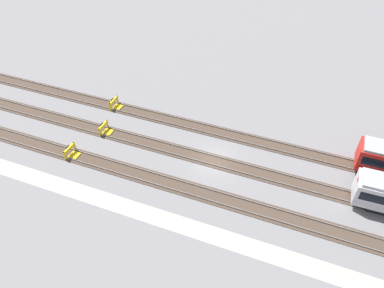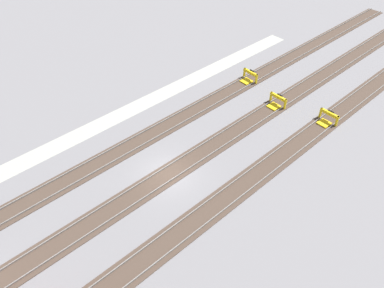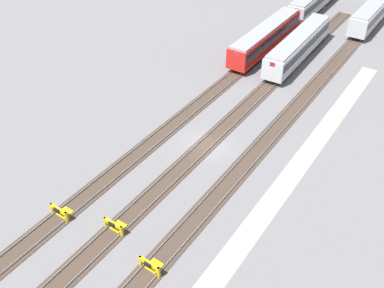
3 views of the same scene
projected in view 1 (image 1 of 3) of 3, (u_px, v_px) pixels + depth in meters
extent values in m
plane|color=slate|center=(213.00, 161.00, 43.27)|extent=(400.00, 400.00, 0.00)
cube|color=#9E9E93|center=(183.00, 225.00, 36.78)|extent=(54.00, 2.00, 0.01)
cube|color=#47382D|center=(198.00, 192.00, 39.84)|extent=(90.00, 2.23, 0.06)
cube|color=slate|center=(201.00, 187.00, 40.25)|extent=(90.00, 0.07, 0.15)
cube|color=slate|center=(196.00, 196.00, 39.28)|extent=(90.00, 0.07, 0.15)
cube|color=#47382D|center=(213.00, 161.00, 43.25)|extent=(90.00, 2.24, 0.06)
cube|color=slate|center=(215.00, 156.00, 43.67)|extent=(90.00, 0.07, 0.15)
cube|color=slate|center=(211.00, 164.00, 42.69)|extent=(90.00, 0.07, 0.15)
cube|color=#47382D|center=(226.00, 134.00, 46.66)|extent=(90.00, 2.23, 0.06)
cube|color=slate|center=(228.00, 130.00, 47.08)|extent=(90.00, 0.07, 0.15)
cube|color=slate|center=(224.00, 137.00, 46.10)|extent=(90.00, 0.07, 0.15)
cube|color=red|center=(358.00, 180.00, 37.12)|extent=(0.10, 0.70, 0.56)
cube|color=red|center=(361.00, 146.00, 40.65)|extent=(0.08, 0.70, 0.56)
cube|color=gold|center=(74.00, 146.00, 44.25)|extent=(0.19, 0.19, 1.15)
cube|color=gold|center=(65.00, 156.00, 43.05)|extent=(0.19, 0.19, 1.15)
cube|color=gold|center=(69.00, 148.00, 43.36)|extent=(0.33, 2.01, 0.30)
cube|color=gold|center=(75.00, 155.00, 43.82)|extent=(1.15, 1.13, 0.18)
cube|color=black|center=(68.00, 148.00, 43.41)|extent=(0.15, 0.60, 0.44)
cube|color=gold|center=(107.00, 124.00, 47.27)|extent=(0.18, 0.18, 1.15)
cube|color=gold|center=(100.00, 132.00, 46.05)|extent=(0.18, 0.18, 1.15)
cube|color=gold|center=(103.00, 125.00, 46.37)|extent=(0.26, 2.00, 0.30)
cube|color=gold|center=(108.00, 132.00, 46.84)|extent=(1.11, 1.09, 0.18)
cube|color=black|center=(102.00, 125.00, 46.42)|extent=(0.13, 0.60, 0.44)
cube|color=gold|center=(117.00, 100.00, 51.04)|extent=(0.18, 0.18, 1.15)
cube|color=gold|center=(110.00, 107.00, 49.82)|extent=(0.18, 0.18, 1.15)
cube|color=gold|center=(113.00, 101.00, 50.14)|extent=(0.29, 2.01, 0.30)
cube|color=gold|center=(118.00, 107.00, 50.61)|extent=(1.12, 1.11, 0.18)
cube|color=black|center=(112.00, 100.00, 50.19)|extent=(0.13, 0.60, 0.44)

